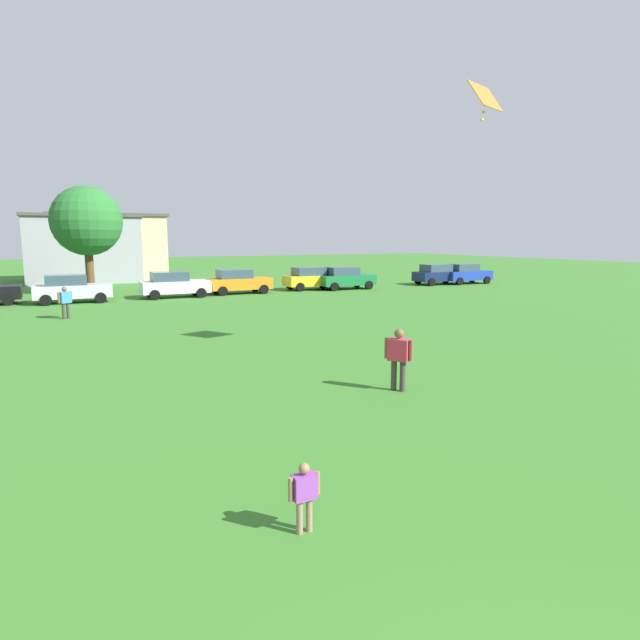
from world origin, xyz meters
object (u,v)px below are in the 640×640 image
Objects in this scene: parked_car_orange_4 at (238,281)px; parked_car_green_6 at (345,278)px; parked_car_silver_2 at (71,289)px; tree_far_right at (87,221)px; adult_bystander at (399,354)px; parked_car_navy_7 at (438,274)px; parked_car_blue_8 at (466,274)px; child_kite_flyer at (304,492)px; bystander_near_trees at (65,300)px; parked_car_white_3 at (174,284)px; parked_car_yellow_5 at (312,278)px; kite at (485,98)px.

parked_car_green_6 is at bearing -3.14° from parked_car_orange_4.
parked_car_silver_2 is 6.74m from tree_far_right.
adult_bystander is 25.17m from parked_car_orange_4.
parked_car_navy_7 is 2.60m from parked_car_blue_8.
parked_car_navy_7 is at bearing 0.91° from parked_car_silver_2.
parked_car_silver_2 is 10.59m from parked_car_orange_4.
child_kite_flyer is 29.24m from parked_car_silver_2.
parked_car_silver_2 is (-6.77, 24.19, -0.09)m from adult_bystander.
tree_far_right reaches higher than bystander_near_trees.
child_kite_flyer is 0.22× the size of parked_car_silver_2.
parked_car_blue_8 reaches higher than adult_bystander.
parked_car_white_3 is 24.26m from parked_car_blue_8.
bystander_near_trees is 0.36× the size of parked_car_orange_4.
parked_car_yellow_5 is (16.89, 7.96, -0.06)m from bystander_near_trees.
parked_car_yellow_5 is at bearing 160.43° from parked_car_green_6.
parked_car_navy_7 reaches higher than adult_bystander.
parked_car_blue_8 is at bearing -0.77° from parked_car_green_6.
kite reaches higher than bystander_near_trees.
kite is 0.33× the size of parked_car_white_3.
bystander_near_trees is 0.36× the size of parked_car_green_6.
parked_car_orange_4 is (8.71, 29.87, 0.29)m from child_kite_flyer.
parked_car_green_6 is at bearing -15.80° from tree_far_right.
parked_car_yellow_5 is at bearing 4.96° from parked_car_white_3.
parked_car_white_3 is 12.72m from parked_car_green_6.
tree_far_right reaches higher than parked_car_blue_8.
kite reaches higher than parked_car_green_6.
parked_car_silver_2 is (-1.85, 29.18, 0.29)m from child_kite_flyer.
parked_car_silver_2 is at bearing -176.26° from parked_car_orange_4.
bystander_near_trees is 0.21× the size of tree_far_right.
bystander_near_trees is 9.63m from parked_car_white_3.
parked_car_silver_2 is at bearing 116.64° from kite.
parked_car_white_3 is 0.59× the size of tree_far_right.
parked_car_blue_8 is (28.47, 29.26, 0.29)m from child_kite_flyer.
parked_car_yellow_5 is (14.57, 30.26, 0.29)m from child_kite_flyer.
parked_car_green_6 is (7.67, 22.40, -7.16)m from kite.
tree_far_right is at bearing 154.98° from adult_bystander.
parked_car_silver_2 is 1.00× the size of parked_car_navy_7.
parked_car_blue_8 is at bearing -9.96° from tree_far_right.
kite is at bearing -102.85° from parked_car_yellow_5.
parked_car_green_6 is at bearing -178.71° from parked_car_navy_7.
tree_far_right reaches higher than parked_car_orange_4.
kite is 0.33× the size of parked_car_orange_4.
kite is 29.17m from tree_far_right.
parked_car_silver_2 is 1.00× the size of parked_car_green_6.
bystander_near_trees is at bearing -165.46° from parked_car_navy_7.
parked_car_silver_2 is (0.47, 6.88, -0.06)m from bystander_near_trees.
parked_car_blue_8 reaches higher than bystander_near_trees.
parked_car_navy_7 is at bearing -3.24° from parked_car_yellow_5.
parked_car_yellow_5 is at bearing 77.15° from kite.
parked_car_silver_2 is at bearing -176.23° from parked_car_yellow_5.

